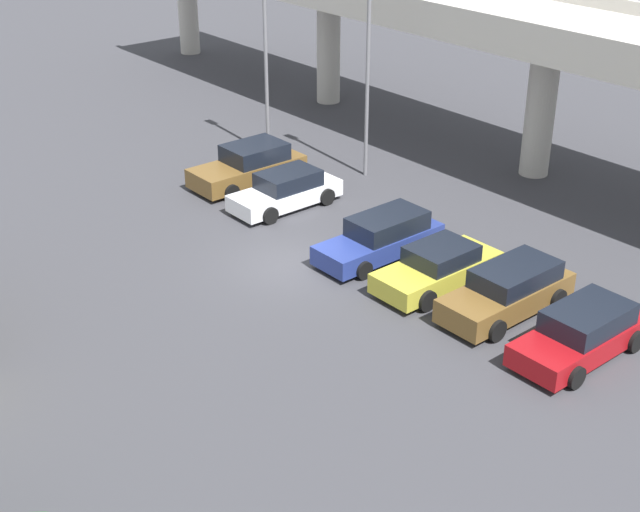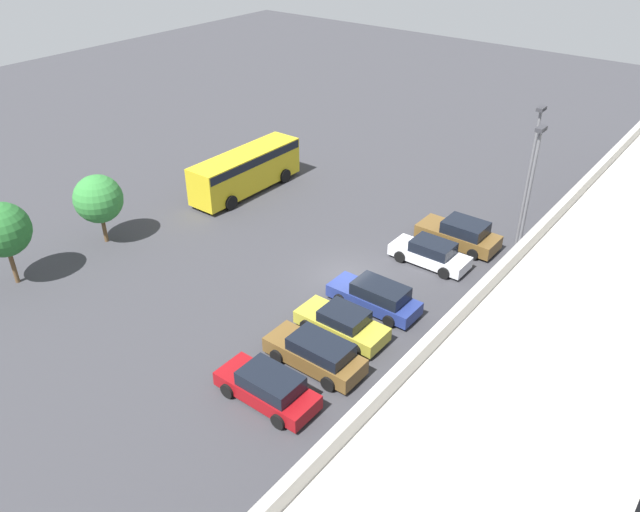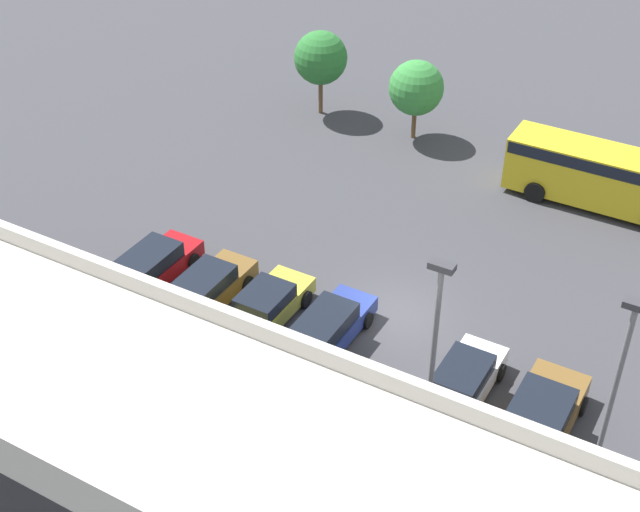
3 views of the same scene
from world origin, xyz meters
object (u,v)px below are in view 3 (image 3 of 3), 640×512
Objects in this scene: parked_car_1 at (463,381)px; lamp_post_near_aisle at (432,372)px; parked_car_3 at (267,305)px; parked_car_5 at (153,265)px; lamp_post_mid_lot at (611,402)px; parked_car_2 at (327,329)px; shuttle_bus at (604,174)px; tree_front_left at (416,88)px; tree_front_right at (321,58)px; parked_car_4 at (206,290)px; parked_car_0 at (541,416)px.

parked_car_1 is 0.50× the size of lamp_post_near_aisle.
parked_car_3 is 5.51m from parked_car_5.
lamp_post_near_aisle reaches higher than lamp_post_mid_lot.
parked_car_2 reaches higher than parked_car_3.
parked_car_3 is at bearing -13.25° from lamp_post_mid_lot.
parked_car_3 is at bearing 88.88° from parked_car_1.
parked_car_2 is 0.54× the size of shuttle_bus.
parked_car_3 is at bearing -121.35° from shuttle_bus.
tree_front_left is 5.75m from tree_front_right.
parked_car_4 reaches higher than parked_car_5.
tree_front_right reaches higher than parked_car_3.
parked_car_3 is 16.91m from tree_front_left.
lamp_post_near_aisle is at bearing 126.52° from tree_front_right.
parked_car_1 is 19.62m from tree_front_left.
parked_car_1 is 0.54× the size of lamp_post_mid_lot.
tree_front_right reaches higher than parked_car_5.
parked_car_4 reaches higher than parked_car_1.
tree_front_left reaches higher than shuttle_bus.
parked_car_3 is at bearing 94.87° from tree_front_left.
lamp_post_mid_lot is (-19.09, 3.03, 4.21)m from parked_car_5.
parked_car_2 is 1.05× the size of parked_car_5.
shuttle_bus is 16.41m from tree_front_right.
parked_car_0 is at bearing -91.17° from parked_car_5.
tree_front_right is at bearing 5.57° from parked_car_5.
parked_car_0 reaches higher than parked_car_5.
parked_car_3 is at bearing 88.21° from parked_car_2.
parked_car_3 is (8.34, -0.16, -0.01)m from parked_car_1.
parked_car_1 is at bearing -92.73° from shuttle_bus.
tree_front_left is (15.00, -19.91, -2.08)m from lamp_post_mid_lot.
parked_car_1 is 0.99× the size of parked_car_5.
parked_car_4 is at bearing -21.19° from lamp_post_near_aisle.
parked_car_3 is at bearing -88.31° from parked_car_5.
parked_car_5 is 20.96m from shuttle_bus.
shuttle_bus reaches higher than parked_car_4.
tree_front_left is (12.71, -17.22, 2.08)m from parked_car_0.
tree_front_left is (10.49, -1.84, 1.14)m from shuttle_bus.
shuttle_bus is at bearing 170.06° from tree_front_left.
parked_car_0 is 6.69m from lamp_post_near_aisle.
parked_car_5 is at bearing 76.39° from tree_front_left.
parked_car_4 is at bearing -95.25° from parked_car_5.
lamp_post_near_aisle is at bearing -128.24° from parked_car_2.
lamp_post_near_aisle is 1.91× the size of tree_front_right.
tree_front_right reaches higher than parked_car_4.
shuttle_bus is at bearing 173.32° from tree_front_right.
parked_car_4 is 1.10× the size of tree_front_left.
lamp_post_mid_lot reaches higher than parked_car_5.
parked_car_1 is at bearing -88.59° from parked_car_4.
parked_car_1 is at bearing -90.78° from parked_car_2.
lamp_post_mid_lot is at bearing 136.08° from tree_front_right.
lamp_post_mid_lot is at bearing -120.09° from parked_car_1.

